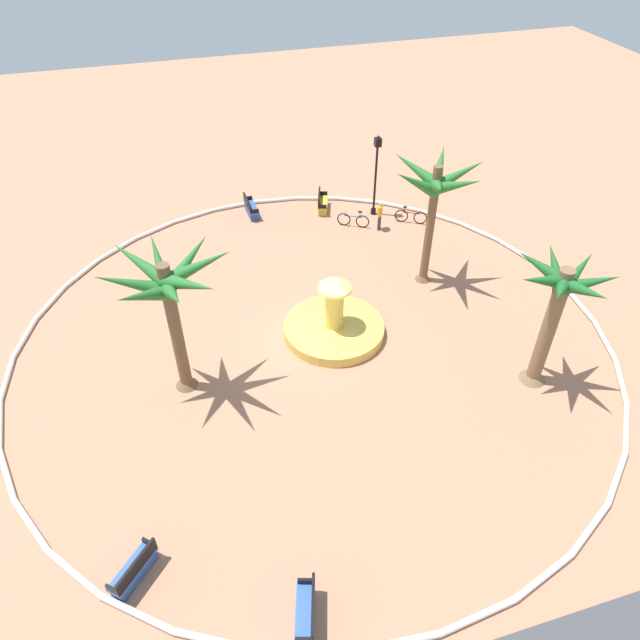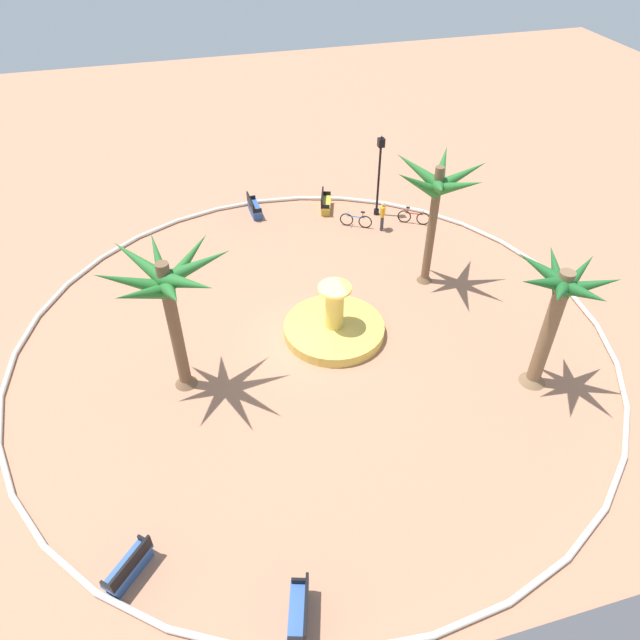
% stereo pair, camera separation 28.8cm
% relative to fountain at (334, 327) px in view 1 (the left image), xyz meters
% --- Properties ---
extents(ground_plane, '(80.00, 80.00, 0.00)m').
position_rel_fountain_xyz_m(ground_plane, '(0.93, 0.23, -0.33)').
color(ground_plane, tan).
extents(plaza_curb, '(24.16, 24.16, 0.20)m').
position_rel_fountain_xyz_m(plaza_curb, '(0.93, 0.23, -0.23)').
color(plaza_curb, silver).
rests_on(plaza_curb, ground).
extents(fountain, '(4.17, 4.17, 2.41)m').
position_rel_fountain_xyz_m(fountain, '(0.00, 0.00, 0.00)').
color(fountain, gold).
rests_on(fountain, ground).
extents(palm_tree_near_fountain, '(3.47, 3.53, 5.37)m').
position_rel_fountain_xyz_m(palm_tree_near_fountain, '(-6.47, 4.69, 3.51)').
color(palm_tree_near_fountain, brown).
rests_on(palm_tree_near_fountain, ground).
extents(palm_tree_by_curb, '(4.17, 4.05, 5.93)m').
position_rel_fountain_xyz_m(palm_tree_by_curb, '(-5.14, -2.42, 4.27)').
color(palm_tree_by_curb, brown).
rests_on(palm_tree_by_curb, ground).
extents(palm_tree_mid_plaza, '(4.59, 4.46, 5.78)m').
position_rel_fountain_xyz_m(palm_tree_mid_plaza, '(6.21, 1.27, 4.15)').
color(palm_tree_mid_plaza, brown).
rests_on(palm_tree_mid_plaza, ground).
extents(bench_east, '(0.98, 1.68, 1.00)m').
position_rel_fountain_xyz_m(bench_east, '(-2.48, -10.01, 0.01)').
color(bench_east, gold).
rests_on(bench_east, ground).
extents(bench_west, '(0.56, 1.62, 1.00)m').
position_rel_fountain_xyz_m(bench_west, '(1.37, -10.59, 0.01)').
color(bench_west, '#335BA8').
rests_on(bench_west, ground).
extents(bench_north, '(0.95, 1.68, 1.00)m').
position_rel_fountain_xyz_m(bench_north, '(4.17, 10.84, 0.01)').
color(bench_north, '#335BA8').
rests_on(bench_north, ground).
extents(bench_southeast, '(1.46, 1.51, 1.00)m').
position_rel_fountain_xyz_m(bench_southeast, '(8.46, 8.35, 0.01)').
color(bench_southeast, '#335BA8').
rests_on(bench_southeast, ground).
extents(lamppost, '(0.32, 0.32, 4.45)m').
position_rel_fountain_xyz_m(lamppost, '(-5.02, -8.81, 2.27)').
color(lamppost, black).
rests_on(lamppost, ground).
extents(bicycle_red_frame, '(1.53, 0.89, 0.94)m').
position_rel_fountain_xyz_m(bicycle_red_frame, '(-6.58, -7.36, 0.05)').
color(bicycle_red_frame, black).
rests_on(bicycle_red_frame, ground).
extents(bicycle_by_lamppost, '(1.52, 0.90, 0.94)m').
position_rel_fountain_xyz_m(bicycle_by_lamppost, '(-3.54, -7.87, 0.05)').
color(bicycle_by_lamppost, black).
rests_on(bicycle_by_lamppost, ground).
extents(person_cyclist_helmet, '(0.35, 0.46, 1.62)m').
position_rel_fountain_xyz_m(person_cyclist_helmet, '(-4.75, -7.22, 0.57)').
color(person_cyclist_helmet, '#33333D').
rests_on(person_cyclist_helmet, ground).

